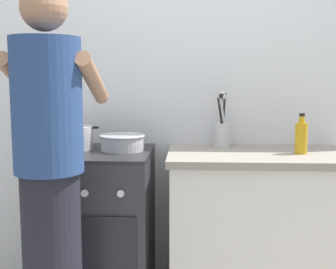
# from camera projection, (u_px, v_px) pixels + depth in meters

# --- Properties ---
(back_wall) EXTENTS (3.20, 0.10, 2.50)m
(back_wall) POSITION_uv_depth(u_px,v_px,m) (195.00, 87.00, 2.76)
(back_wall) COLOR silver
(back_wall) RESTS_ON ground
(countertop) EXTENTS (1.00, 0.60, 0.90)m
(countertop) POSITION_uv_depth(u_px,v_px,m) (257.00, 231.00, 2.50)
(countertop) COLOR silver
(countertop) RESTS_ON ground
(stove_range) EXTENTS (0.60, 0.62, 0.90)m
(stove_range) POSITION_uv_depth(u_px,v_px,m) (99.00, 229.00, 2.54)
(stove_range) COLOR #2D2D33
(stove_range) RESTS_ON ground
(pot) EXTENTS (0.28, 0.21, 0.13)m
(pot) POSITION_uv_depth(u_px,v_px,m) (74.00, 138.00, 2.53)
(pot) COLOR #B2B2B7
(pot) RESTS_ON stove_range
(mixing_bowl) EXTENTS (0.26, 0.26, 0.09)m
(mixing_bowl) POSITION_uv_depth(u_px,v_px,m) (122.00, 142.00, 2.50)
(mixing_bowl) COLOR #B7B7BC
(mixing_bowl) RESTS_ON stove_range
(utensil_crock) EXTENTS (0.10, 0.10, 0.33)m
(utensil_crock) POSITION_uv_depth(u_px,v_px,m) (222.00, 129.00, 2.63)
(utensil_crock) COLOR silver
(utensil_crock) RESTS_ON countertop
(oil_bottle) EXTENTS (0.07, 0.07, 0.22)m
(oil_bottle) POSITION_uv_depth(u_px,v_px,m) (301.00, 137.00, 2.39)
(oil_bottle) COLOR gold
(oil_bottle) RESTS_ON countertop
(person) EXTENTS (0.41, 0.50, 1.70)m
(person) POSITION_uv_depth(u_px,v_px,m) (50.00, 181.00, 1.95)
(person) COLOR black
(person) RESTS_ON ground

